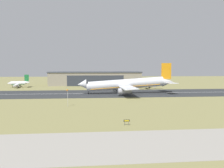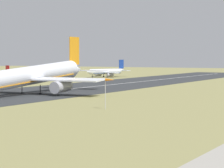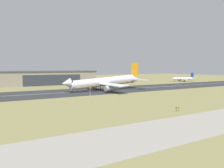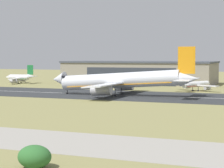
# 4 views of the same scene
# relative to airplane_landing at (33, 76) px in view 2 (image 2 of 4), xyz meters

# --- Properties ---
(ground_plane) EXTENTS (662.74, 662.74, 0.00)m
(ground_plane) POSITION_rel_airplane_landing_xyz_m (8.46, -52.59, -5.55)
(ground_plane) COLOR olive
(runway_strip) EXTENTS (422.74, 41.04, 0.06)m
(runway_strip) POSITION_rel_airplane_landing_xyz_m (8.46, 2.11, -5.52)
(runway_strip) COLOR #2B2D30
(runway_strip) RESTS_ON ground_plane
(runway_centreline) EXTENTS (380.47, 0.70, 0.01)m
(runway_centreline) POSITION_rel_airplane_landing_xyz_m (8.46, 2.11, -5.48)
(runway_centreline) COLOR silver
(runway_centreline) RESTS_ON runway_strip
(airplane_landing) EXTENTS (57.91, 49.56, 18.14)m
(airplane_landing) POSITION_rel_airplane_landing_xyz_m (0.00, 0.00, 0.00)
(airplane_landing) COLOR silver
(airplane_landing) RESTS_ON ground_plane
(airplane_parked_centre) EXTENTS (26.04, 21.06, 9.36)m
(airplane_parked_centre) POSITION_rel_airplane_landing_xyz_m (119.08, 39.58, -2.63)
(airplane_parked_centre) COLOR silver
(airplane_parked_centre) RESTS_ON ground_plane
(windsock_pole) EXTENTS (0.98, 2.69, 6.80)m
(windsock_pole) POSITION_rel_airplane_landing_xyz_m (-29.88, -42.84, 0.54)
(windsock_pole) COLOR #B7B7BC
(windsock_pole) RESTS_ON ground_plane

